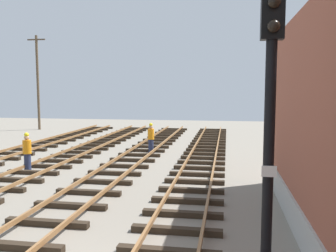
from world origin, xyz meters
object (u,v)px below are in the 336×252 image
Objects in this scene: signal_mast at (270,107)px; utility_pole_far at (38,81)px; track_worker_distant at (27,152)px; track_worker_foreground at (151,138)px.

utility_pole_far is (-18.95, 26.48, 1.14)m from signal_mast.
track_worker_distant is (-10.13, 9.58, -2.69)m from signal_mast.
track_worker_foreground is 1.00× the size of track_worker_distant.
track_worker_distant is (8.82, -16.90, -3.83)m from utility_pole_far.
signal_mast is 16.52m from track_worker_foreground.
signal_mast is 14.20m from track_worker_distant.
signal_mast is at bearing -54.41° from utility_pole_far.
utility_pole_far is at bearing 125.59° from signal_mast.
signal_mast reaches higher than track_worker_foreground.
utility_pole_far is at bearing 140.95° from track_worker_foreground.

